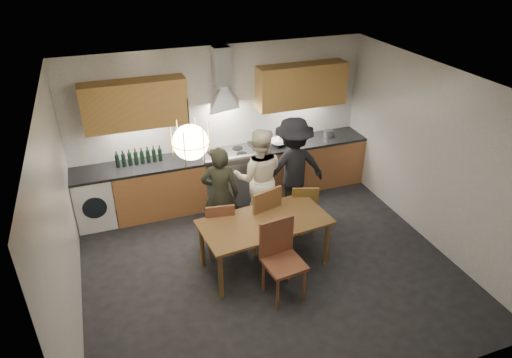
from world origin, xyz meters
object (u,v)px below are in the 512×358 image
object	(u,v)px
person_mid	(259,178)
dining_table	(265,226)
wine_bottles	(139,156)
person_left	(220,194)
person_right	(293,168)
chair_back_left	(220,225)
mixing_bowl	(279,143)
chair_front	(280,254)
stock_pot	(328,134)

from	to	relation	value
person_mid	dining_table	bearing A→B (deg)	93.28
wine_bottles	person_mid	bearing A→B (deg)	-28.73
person_left	person_right	world-z (taller)	person_right
chair_back_left	mixing_bowl	xyz separation A→B (m)	(1.48, 1.45, 0.43)
chair_back_left	dining_table	bearing A→B (deg)	149.68
dining_table	mixing_bowl	size ratio (longest dim) A/B	5.20
person_left	person_mid	xyz separation A→B (m)	(0.68, 0.20, 0.05)
wine_bottles	chair_front	bearing A→B (deg)	-61.31
person_mid	wine_bottles	distance (m)	1.93
person_right	chair_back_left	bearing A→B (deg)	26.31
person_mid	wine_bottles	xyz separation A→B (m)	(-1.68, 0.92, 0.23)
stock_pot	dining_table	bearing A→B (deg)	-135.69
chair_back_left	person_mid	xyz separation A→B (m)	(0.81, 0.61, 0.30)
dining_table	stock_pot	distance (m)	2.70
wine_bottles	person_left	bearing A→B (deg)	-48.13
person_left	wine_bottles	xyz separation A→B (m)	(-1.00, 1.12, 0.28)
person_left	dining_table	bearing A→B (deg)	133.09
person_right	mixing_bowl	xyz separation A→B (m)	(0.08, 0.78, 0.10)
person_left	person_right	distance (m)	1.30
person_left	person_right	xyz separation A→B (m)	(1.27, 0.25, 0.09)
chair_front	person_right	xyz separation A→B (m)	(0.89, 1.65, 0.24)
person_right	mixing_bowl	distance (m)	0.79
wine_bottles	dining_table	bearing A→B (deg)	-54.74
dining_table	stock_pot	xyz separation A→B (m)	(1.92, 1.88, 0.31)
chair_back_left	mixing_bowl	world-z (taller)	mixing_bowl
person_left	wine_bottles	size ratio (longest dim) A/B	2.09
person_right	person_mid	bearing A→B (deg)	6.24
person_mid	mixing_bowl	bearing A→B (deg)	-109.31
chair_back_left	person_right	xyz separation A→B (m)	(1.40, 0.67, 0.33)
dining_table	person_right	size ratio (longest dim) A/B	1.07
chair_front	person_mid	xyz separation A→B (m)	(0.30, 1.60, 0.21)
chair_front	person_left	xyz separation A→B (m)	(-0.38, 1.40, 0.16)
person_right	chair_front	bearing A→B (deg)	62.44
chair_front	person_left	distance (m)	1.46
wine_bottles	stock_pot	bearing A→B (deg)	-1.29
person_left	mixing_bowl	xyz separation A→B (m)	(1.35, 1.03, 0.19)
dining_table	person_left	bearing A→B (deg)	108.93
chair_back_left	wine_bottles	xyz separation A→B (m)	(-0.86, 1.53, 0.53)
chair_front	mixing_bowl	xyz separation A→B (m)	(0.97, 2.43, 0.35)
dining_table	chair_back_left	xyz separation A→B (m)	(-0.51, 0.42, -0.14)
person_mid	stock_pot	bearing A→B (deg)	-132.98
person_left	mixing_bowl	bearing A→B (deg)	-123.95
person_mid	wine_bottles	bearing A→B (deg)	-9.23
chair_front	person_left	bearing A→B (deg)	98.52
person_mid	person_right	size ratio (longest dim) A/B	0.96
person_right	wine_bottles	xyz separation A→B (m)	(-2.27, 0.86, 0.19)
chair_back_left	person_left	xyz separation A→B (m)	(0.14, 0.42, 0.25)
dining_table	mixing_bowl	distance (m)	2.12
chair_front	person_mid	size ratio (longest dim) A/B	0.65
person_left	person_mid	world-z (taller)	person_mid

